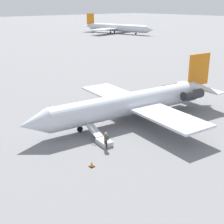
{
  "coord_description": "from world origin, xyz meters",
  "views": [
    {
      "loc": [
        25.57,
        26.11,
        13.89
      ],
      "look_at": [
        3.32,
        0.43,
        1.93
      ],
      "focal_mm": 50.0,
      "sensor_mm": 36.0,
      "label": 1
    }
  ],
  "objects_px": {
    "airplane_far_right": "(116,28)",
    "passenger": "(106,139)",
    "boarding_stairs": "(102,140)",
    "airplane_main": "(136,102)"
  },
  "relations": [
    {
      "from": "boarding_stairs",
      "to": "passenger",
      "type": "xyz_separation_m",
      "value": [
        0.44,
        1.16,
        0.62
      ]
    },
    {
      "from": "boarding_stairs",
      "to": "airplane_main",
      "type": "bearing_deg",
      "value": -62.19
    },
    {
      "from": "airplane_main",
      "to": "boarding_stairs",
      "type": "height_order",
      "value": "airplane_main"
    },
    {
      "from": "airplane_main",
      "to": "boarding_stairs",
      "type": "distance_m",
      "value": 8.58
    },
    {
      "from": "airplane_main",
      "to": "passenger",
      "type": "bearing_deg",
      "value": 33.64
    },
    {
      "from": "airplane_far_right",
      "to": "passenger",
      "type": "relative_size",
      "value": 22.79
    },
    {
      "from": "airplane_far_right",
      "to": "passenger",
      "type": "distance_m",
      "value": 124.42
    },
    {
      "from": "airplane_main",
      "to": "boarding_stairs",
      "type": "relative_size",
      "value": 6.88
    },
    {
      "from": "airplane_main",
      "to": "airplane_far_right",
      "type": "xyz_separation_m",
      "value": [
        -75.19,
        -88.16,
        0.44
      ]
    },
    {
      "from": "passenger",
      "to": "boarding_stairs",
      "type": "bearing_deg",
      "value": -13.15
    }
  ]
}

